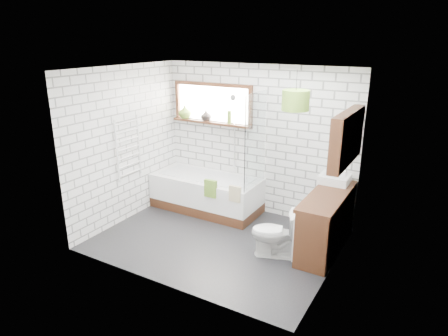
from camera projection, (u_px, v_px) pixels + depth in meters
The scene contains 22 objects.
floor at pixel (217, 240), 5.99m from camera, with size 3.40×2.60×0.01m, color black.
ceiling at pixel (216, 69), 5.20m from camera, with size 3.40×2.60×0.01m, color white.
wall_back at pixel (257, 140), 6.67m from camera, with size 3.40×0.01×2.50m, color white.
wall_front at pixel (158, 190), 4.53m from camera, with size 3.40×0.01×2.50m, color white.
wall_left at pixel (126, 145), 6.41m from camera, with size 0.01×2.60×2.50m, color white.
wall_right at pixel (338, 181), 4.79m from camera, with size 0.01×2.60×2.50m, color white.
window at pixel (212, 104), 6.86m from camera, with size 1.52×0.16×0.68m, color #341A0E.
towel_radiator at pixel (128, 148), 6.40m from camera, with size 0.06×0.52×1.00m, color white.
mirror_cabinet at pixel (347, 138), 5.20m from camera, with size 0.16×1.20×0.70m, color #341A0E.
shower_riser at pixel (235, 132), 6.79m from camera, with size 0.02×0.02×1.30m, color silver.
bathtub at pixel (206, 193), 6.98m from camera, with size 1.88×0.83×0.61m, color white.
shower_screen at pixel (255, 141), 6.21m from camera, with size 0.02×0.72×1.50m, color white.
towel_green at pixel (211, 189), 6.38m from camera, with size 0.21×0.06×0.29m, color olive.
towel_beige at pixel (235, 194), 6.17m from camera, with size 0.20×0.05×0.26m, color tan.
vanity at pixel (326, 222), 5.62m from camera, with size 0.47×1.46×0.84m, color #341A0E.
basin at pixel (334, 179), 5.90m from camera, with size 0.43×0.37×0.12m, color white.
tap at pixel (346, 176), 5.80m from camera, with size 0.03×0.03×0.17m, color silver.
toilet at pixel (276, 233), 5.46m from camera, with size 0.67×0.38×0.69m, color white.
vase_olive at pixel (185, 113), 7.17m from camera, with size 0.23×0.23×0.24m, color olive.
vase_dark at pixel (206, 117), 6.96m from camera, with size 0.18×0.18×0.19m, color black.
bottle at pixel (229, 118), 6.74m from camera, with size 0.07×0.07×0.22m, color olive.
pendant at pixel (296, 100), 5.29m from camera, with size 0.37×0.37×0.27m, color olive.
Camera 1 is at (2.76, -4.58, 2.91)m, focal length 32.00 mm.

